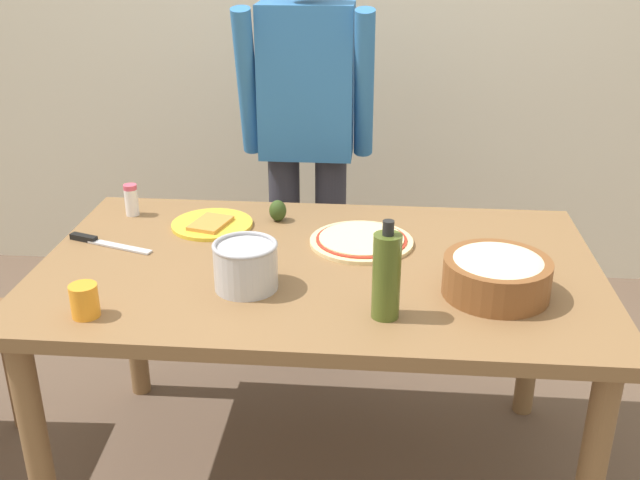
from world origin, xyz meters
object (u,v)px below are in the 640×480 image
(person_cook, at_px, (307,132))
(olive_oil_bottle, at_px, (386,275))
(plate_with_slice, at_px, (212,224))
(steel_pot, at_px, (246,265))
(avocado, at_px, (278,211))
(pizza_raw_on_board, at_px, (361,241))
(salt_shaker, at_px, (131,200))
(dining_table, at_px, (319,291))
(cup_orange, at_px, (85,301))
(popcorn_bowl, at_px, (497,273))
(chef_knife, at_px, (100,242))

(person_cook, height_order, olive_oil_bottle, person_cook)
(plate_with_slice, bearing_deg, steel_pot, -65.69)
(avocado, bearing_deg, pizza_raw_on_board, -30.28)
(salt_shaker, bearing_deg, plate_with_slice, -15.09)
(dining_table, relative_size, cup_orange, 18.82)
(person_cook, xyz_separation_m, plate_with_slice, (-0.26, -0.51, -0.17))
(olive_oil_bottle, bearing_deg, popcorn_bowl, 26.34)
(olive_oil_bottle, distance_m, steel_pot, 0.39)
(dining_table, distance_m, salt_shaker, 0.74)
(avocado, bearing_deg, dining_table, -62.69)
(cup_orange, height_order, avocado, cup_orange)
(olive_oil_bottle, bearing_deg, steel_pot, 161.47)
(chef_knife, bearing_deg, olive_oil_bottle, -23.27)
(steel_pot, relative_size, salt_shaker, 1.64)
(steel_pot, bearing_deg, plate_with_slice, 114.31)
(chef_knife, bearing_deg, dining_table, -6.59)
(popcorn_bowl, height_order, salt_shaker, popcorn_bowl)
(popcorn_bowl, distance_m, cup_orange, 1.05)
(steel_pot, bearing_deg, popcorn_bowl, 1.60)
(person_cook, relative_size, plate_with_slice, 6.23)
(person_cook, height_order, popcorn_bowl, person_cook)
(avocado, bearing_deg, olive_oil_bottle, -59.78)
(person_cook, relative_size, cup_orange, 19.06)
(dining_table, distance_m, olive_oil_bottle, 0.41)
(chef_knife, bearing_deg, pizza_raw_on_board, 5.12)
(steel_pot, bearing_deg, pizza_raw_on_board, 47.04)
(salt_shaker, relative_size, avocado, 1.51)
(pizza_raw_on_board, relative_size, popcorn_bowl, 1.13)
(dining_table, xyz_separation_m, pizza_raw_on_board, (0.12, 0.15, 0.10))
(person_cook, xyz_separation_m, cup_orange, (-0.44, -1.11, -0.14))
(salt_shaker, distance_m, avocado, 0.49)
(steel_pot, height_order, salt_shaker, steel_pot)
(dining_table, height_order, salt_shaker, salt_shaker)
(popcorn_bowl, height_order, olive_oil_bottle, olive_oil_bottle)
(person_cook, bearing_deg, pizza_raw_on_board, -69.40)
(dining_table, xyz_separation_m, steel_pot, (-0.18, -0.17, 0.16))
(pizza_raw_on_board, distance_m, steel_pot, 0.44)
(pizza_raw_on_board, xyz_separation_m, popcorn_bowl, (0.36, -0.30, 0.05))
(person_cook, xyz_separation_m, pizza_raw_on_board, (0.23, -0.61, -0.17))
(dining_table, height_order, pizza_raw_on_board, pizza_raw_on_board)
(pizza_raw_on_board, distance_m, olive_oil_bottle, 0.46)
(pizza_raw_on_board, relative_size, plate_with_slice, 1.21)
(dining_table, distance_m, popcorn_bowl, 0.53)
(plate_with_slice, xyz_separation_m, popcorn_bowl, (0.85, -0.40, 0.05))
(person_cook, relative_size, avocado, 23.14)
(dining_table, bearing_deg, cup_orange, -146.98)
(dining_table, height_order, popcorn_bowl, popcorn_bowl)
(plate_with_slice, height_order, cup_orange, cup_orange)
(steel_pot, bearing_deg, avocado, 87.88)
(steel_pot, distance_m, salt_shaker, 0.68)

